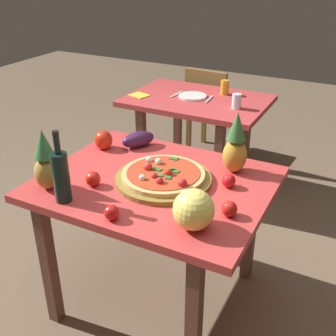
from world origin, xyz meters
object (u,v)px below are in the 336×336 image
at_px(drinking_glass_water, 236,101).
at_px(melon, 194,210).
at_px(pizza_board, 163,179).
at_px(pineapple_right, 236,146).
at_px(background_table, 197,112).
at_px(tomato_beside_pepper, 111,212).
at_px(pizza, 163,174).
at_px(pineapple_left, 46,163).
at_px(dinner_plate, 193,96).
at_px(napkin_folded, 139,95).
at_px(bell_pepper, 104,140).
at_px(fork_utensil, 177,94).
at_px(wine_bottle, 61,176).
at_px(tomato_at_corner, 229,209).
at_px(tomato_by_bottle, 229,181).
at_px(knife_utensil, 209,99).
at_px(tomato_near_board, 93,179).
at_px(dining_chair, 210,107).
at_px(eggplant, 138,139).
at_px(drinking_glass_juice, 225,87).
at_px(display_table, 156,197).

bearing_deg(drinking_glass_water, melon, -77.49).
height_order(pizza_board, pineapple_right, pineapple_right).
relative_size(background_table, tomato_beside_pepper, 16.05).
relative_size(pizza, pineapple_left, 1.37).
xyz_separation_m(dinner_plate, napkin_folded, (-0.39, -0.16, -0.01)).
relative_size(bell_pepper, fork_utensil, 0.62).
xyz_separation_m(pizza_board, pineapple_right, (0.27, 0.26, 0.13)).
distance_m(wine_bottle, drinking_glass_water, 1.60).
bearing_deg(napkin_folded, tomato_at_corner, -46.63).
distance_m(tomato_beside_pepper, fork_utensil, 1.78).
distance_m(melon, fork_utensil, 1.81).
relative_size(pizza_board, dinner_plate, 2.17).
bearing_deg(tomato_by_bottle, knife_utensil, 116.25).
xyz_separation_m(pineapple_right, tomato_near_board, (-0.56, -0.46, -0.11)).
bearing_deg(dinner_plate, dining_chair, 98.24).
bearing_deg(pineapple_left, dinner_plate, 88.88).
xyz_separation_m(eggplant, tomato_beside_pepper, (0.28, -0.70, -0.01)).
height_order(pineapple_left, drinking_glass_water, pineapple_left).
bearing_deg(napkin_folded, tomato_beside_pepper, -63.16).
height_order(pineapple_right, drinking_glass_water, pineapple_right).
height_order(drinking_glass_juice, fork_utensil, drinking_glass_juice).
xyz_separation_m(pineapple_left, tomato_at_corner, (0.85, 0.17, -0.10)).
height_order(pizza, fork_utensil, pizza).
relative_size(pizza_board, pineapple_left, 1.59).
distance_m(display_table, drinking_glass_juice, 1.51).
xyz_separation_m(pizza_board, tomato_near_board, (-0.28, -0.20, 0.02)).
bearing_deg(dining_chair, display_table, 107.71).
bearing_deg(melon, pizza_board, 135.13).
relative_size(tomato_by_bottle, knife_utensil, 0.37).
xyz_separation_m(pineapple_right, drinking_glass_juice, (-0.51, 1.22, -0.09)).
distance_m(background_table, bell_pepper, 1.12).
bearing_deg(tomato_beside_pepper, drinking_glass_juice, 95.84).
bearing_deg(drinking_glass_water, napkin_folded, -175.54).
bearing_deg(drinking_glass_juice, pineapple_right, -67.45).
relative_size(display_table, tomato_beside_pepper, 16.75).
relative_size(melon, tomato_at_corner, 2.47).
bearing_deg(fork_utensil, wine_bottle, -76.78).
relative_size(tomato_near_board, drinking_glass_water, 0.69).
bearing_deg(bell_pepper, wine_bottle, -73.16).
bearing_deg(tomato_near_board, dining_chair, 96.35).
bearing_deg(display_table, tomato_beside_pepper, -90.37).
bearing_deg(display_table, dining_chair, 104.02).
relative_size(pineapple_right, eggplant, 1.61).
bearing_deg(drinking_glass_water, bell_pepper, -113.84).
bearing_deg(melon, eggplant, 136.17).
bearing_deg(fork_utensil, background_table, 2.61).
height_order(background_table, knife_utensil, knife_utensil).
xyz_separation_m(dining_chair, napkin_folded, (-0.31, -0.75, 0.28)).
xyz_separation_m(melon, drinking_glass_water, (-0.33, 1.50, -0.03)).
bearing_deg(tomato_beside_pepper, background_table, 101.52).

